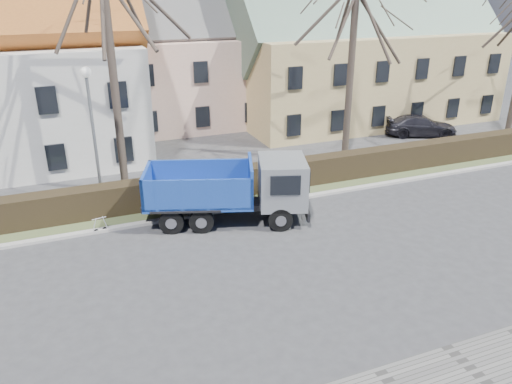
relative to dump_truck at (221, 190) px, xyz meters
name	(u,v)px	position (x,y,z in m)	size (l,w,h in m)	color
ground	(221,271)	(-1.26, -3.78, -1.37)	(120.00, 120.00, 0.00)	#373639
curb_far	(188,216)	(-1.26, 0.82, -1.31)	(80.00, 0.30, 0.12)	#AAA7A0
grass_strip	(179,202)	(-1.26, 2.42, -1.32)	(80.00, 3.00, 0.10)	#4A5831
hedge	(179,191)	(-1.26, 2.22, -0.72)	(60.00, 0.90, 1.30)	black
building_pink	(184,64)	(2.74, 16.22, 2.63)	(10.80, 8.80, 8.00)	#D8AC99
building_yellow	(359,57)	(14.74, 13.22, 2.88)	(18.80, 10.80, 8.50)	tan
tree_1	(111,55)	(-3.26, 4.72, 4.95)	(9.20, 9.20, 12.65)	#382E27
tree_2	(351,60)	(8.74, 4.72, 4.13)	(8.00, 8.00, 11.00)	#382E27
dump_truck	(221,190)	(0.00, 0.00, 0.00)	(6.86, 2.55, 2.74)	#163A98
streetlight	(95,140)	(-4.46, 3.22, 1.72)	(0.48, 0.48, 6.19)	gray
cart_frame	(94,226)	(-5.04, 0.73, -1.01)	(0.78, 0.45, 0.71)	silver
parked_car_b	(421,126)	(15.87, 7.16, -0.72)	(1.83, 4.50, 1.31)	black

